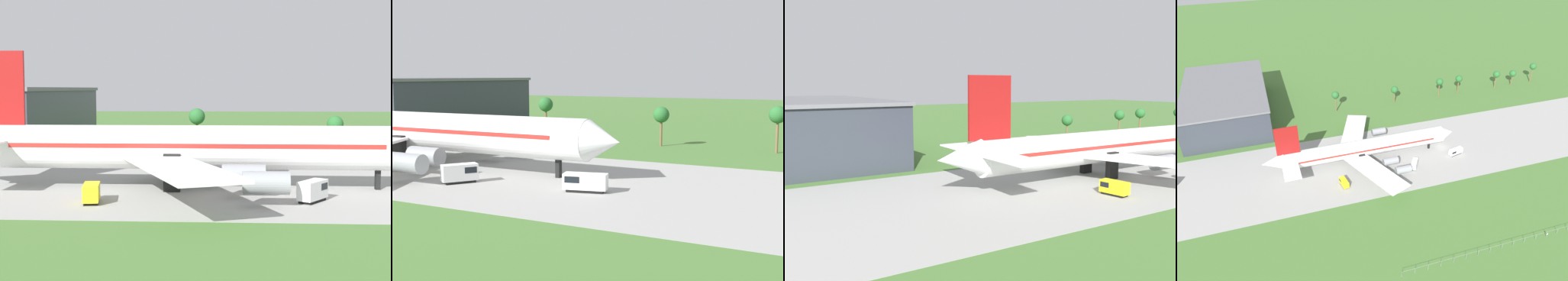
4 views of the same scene
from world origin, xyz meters
TOP-DOWN VIEW (x-y plane):
  - jet_airliner at (-33.73, 1.05)m, footprint 77.24×57.84m
  - fuel_truck at (-45.19, -11.56)m, footprint 2.73×5.09m
  - catering_van at (-16.37, -9.17)m, footprint 4.59×5.43m

SIDE VIEW (x-z plane):
  - fuel_truck at x=-45.19m, z-range 0.10..2.62m
  - catering_van at x=-16.37m, z-range 0.10..2.93m
  - jet_airliner at x=-33.73m, z-range -4.17..16.27m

